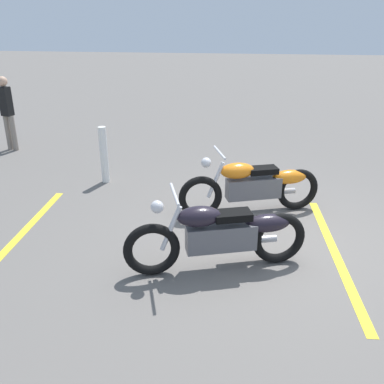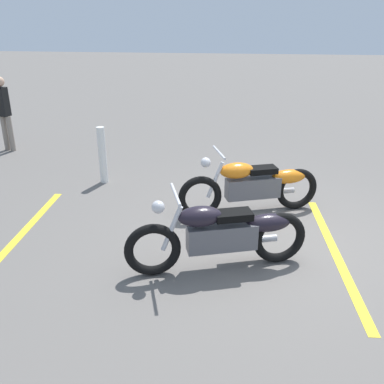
{
  "view_description": "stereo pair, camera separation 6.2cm",
  "coord_description": "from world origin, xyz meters",
  "px_view_note": "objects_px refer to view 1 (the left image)",
  "views": [
    {
      "loc": [
        0.49,
        5.29,
        2.88
      ],
      "look_at": [
        1.21,
        0.0,
        0.65
      ],
      "focal_mm": 39.93,
      "sensor_mm": 36.0,
      "label": 1
    },
    {
      "loc": [
        0.56,
        5.29,
        2.88
      ],
      "look_at": [
        1.21,
        0.0,
        0.65
      ],
      "focal_mm": 39.93,
      "sensor_mm": 36.0,
      "label": 2
    }
  ],
  "objects_px": {
    "motorcycle_bright_foreground": "(254,185)",
    "motorcycle_dark_foreground": "(222,234)",
    "bystander_near_row": "(7,110)",
    "bollard_post": "(104,155)"
  },
  "relations": [
    {
      "from": "motorcycle_bright_foreground",
      "to": "bollard_post",
      "type": "xyz_separation_m",
      "value": [
        2.7,
        -0.99,
        0.06
      ]
    },
    {
      "from": "motorcycle_bright_foreground",
      "to": "bystander_near_row",
      "type": "bearing_deg",
      "value": -44.96
    },
    {
      "from": "motorcycle_dark_foreground",
      "to": "bystander_near_row",
      "type": "bearing_deg",
      "value": -57.93
    },
    {
      "from": "bystander_near_row",
      "to": "bollard_post",
      "type": "bearing_deg",
      "value": -106.54
    },
    {
      "from": "motorcycle_dark_foreground",
      "to": "motorcycle_bright_foreground",
      "type": "bearing_deg",
      "value": -120.86
    },
    {
      "from": "motorcycle_bright_foreground",
      "to": "motorcycle_dark_foreground",
      "type": "relative_size",
      "value": 0.99
    },
    {
      "from": "bollard_post",
      "to": "motorcycle_dark_foreground",
      "type": "bearing_deg",
      "value": 131.62
    },
    {
      "from": "bystander_near_row",
      "to": "motorcycle_dark_foreground",
      "type": "bearing_deg",
      "value": -115.48
    },
    {
      "from": "motorcycle_bright_foreground",
      "to": "motorcycle_dark_foreground",
      "type": "distance_m",
      "value": 1.67
    },
    {
      "from": "bystander_near_row",
      "to": "bollard_post",
      "type": "height_order",
      "value": "bystander_near_row"
    }
  ]
}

